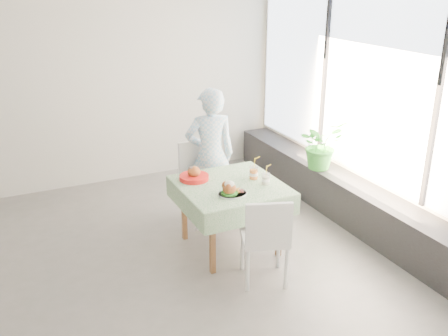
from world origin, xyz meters
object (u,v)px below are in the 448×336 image
chair_far (204,197)px  diner (210,155)px  chair_near (264,255)px  main_dish (231,190)px  potted_plant (321,145)px  juice_cup_orange (254,173)px  cafe_table (230,209)px

chair_far → diner: 0.52m
chair_near → diner: (0.08, 1.44, 0.53)m
chair_near → main_dish: (-0.13, 0.46, 0.51)m
chair_far → potted_plant: (1.50, -0.21, 0.51)m
chair_near → potted_plant: bearing=39.4°
chair_far → diner: bearing=10.8°
chair_far → potted_plant: potted_plant is taller
chair_near → main_dish: chair_near is taller
chair_far → juice_cup_orange: bearing=-67.3°
diner → potted_plant: diner is taller
diner → main_dish: (-0.21, -0.99, -0.01)m
potted_plant → main_dish: bearing=-154.8°
juice_cup_orange → cafe_table: bearing=-175.0°
chair_near → main_dish: 0.70m
cafe_table → main_dish: (-0.11, -0.25, 0.33)m
chair_near → potted_plant: size_ratio=1.47×
chair_near → main_dish: size_ratio=3.02×
main_dish → potted_plant: bearing=25.2°
juice_cup_orange → main_dish: bearing=-146.0°
chair_far → diner: size_ratio=0.59×
chair_near → cafe_table: bearing=91.6°
chair_far → juice_cup_orange: size_ratio=3.40×
cafe_table → diner: diner is taller
diner → main_dish: bearing=88.1°
chair_far → potted_plant: 1.60m
potted_plant → juice_cup_orange: bearing=-158.0°
chair_far → juice_cup_orange: juice_cup_orange is taller
diner → juice_cup_orange: bearing=115.1°
cafe_table → juice_cup_orange: juice_cup_orange is taller
cafe_table → juice_cup_orange: size_ratio=3.71×
juice_cup_orange → potted_plant: (1.21, 0.49, -0.00)m
chair_near → juice_cup_orange: bearing=69.8°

